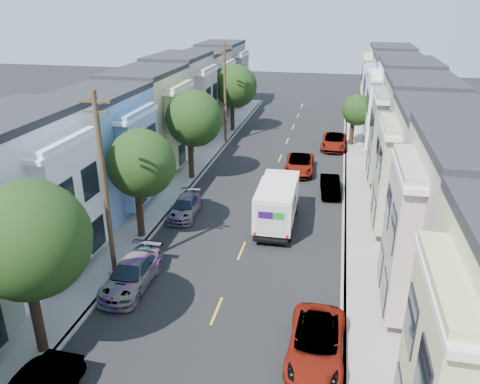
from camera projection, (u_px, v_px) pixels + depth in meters
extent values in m
plane|color=black|center=(217.00, 311.00, 22.81)|extent=(160.00, 160.00, 0.00)
cube|color=black|center=(265.00, 194.00, 36.35)|extent=(12.00, 70.00, 0.02)
cube|color=gray|center=(191.00, 187.00, 37.48)|extent=(0.30, 70.00, 0.15)
cube|color=gray|center=(345.00, 200.00, 35.17)|extent=(0.30, 70.00, 0.15)
cube|color=gray|center=(175.00, 186.00, 37.73)|extent=(2.60, 70.00, 0.15)
cube|color=gray|center=(362.00, 201.00, 34.92)|extent=(2.60, 70.00, 0.15)
cube|color=gold|center=(265.00, 194.00, 36.36)|extent=(0.12, 70.00, 0.01)
cube|color=#B3AC89|center=(131.00, 183.00, 38.49)|extent=(5.00, 70.00, 8.50)
cube|color=#B3AC89|center=(415.00, 207.00, 34.23)|extent=(5.00, 70.00, 8.50)
cylinder|color=black|center=(37.00, 315.00, 19.46)|extent=(0.44, 0.44, 3.85)
sphere|color=#1D330F|center=(28.00, 240.00, 18.04)|extent=(4.70, 4.70, 4.70)
cylinder|color=black|center=(140.00, 212.00, 29.18)|extent=(0.44, 0.44, 3.55)
sphere|color=#1D330F|center=(140.00, 163.00, 27.89)|extent=(4.13, 4.13, 4.13)
cylinder|color=black|center=(191.00, 158.00, 38.80)|extent=(0.44, 0.44, 3.61)
sphere|color=#1D330F|center=(193.00, 118.00, 37.44)|extent=(4.56, 4.56, 4.56)
cylinder|color=black|center=(233.00, 116.00, 52.88)|extent=(0.44, 0.44, 3.51)
sphere|color=#1D330F|center=(235.00, 86.00, 51.52)|extent=(4.70, 4.70, 4.70)
cylinder|color=black|center=(352.00, 133.00, 47.85)|extent=(0.44, 0.44, 2.63)
sphere|color=#1D330F|center=(357.00, 110.00, 46.87)|extent=(3.10, 3.10, 3.10)
cylinder|color=#42301E|center=(105.00, 191.00, 23.90)|extent=(0.26, 0.26, 10.00)
cube|color=#42301E|center=(95.00, 101.00, 22.13)|extent=(1.60, 0.12, 0.12)
cylinder|color=#42301E|center=(225.00, 95.00, 47.38)|extent=(0.26, 0.26, 10.00)
cube|color=#42301E|center=(224.00, 48.00, 45.62)|extent=(1.60, 0.12, 0.12)
cube|color=white|center=(275.00, 205.00, 29.94)|extent=(2.36, 4.24, 2.32)
cube|color=white|center=(281.00, 189.00, 32.78)|extent=(2.36, 1.97, 2.13)
cube|color=black|center=(277.00, 217.00, 31.23)|extent=(2.18, 6.08, 0.24)
cube|color=#2D0A51|center=(265.00, 215.00, 27.99)|extent=(0.89, 0.04, 0.43)
cube|color=#198C1E|center=(278.00, 216.00, 27.84)|extent=(0.69, 0.04, 0.43)
cylinder|color=black|center=(256.00, 231.00, 29.63)|extent=(0.28, 0.89, 0.89)
cylinder|color=black|center=(289.00, 235.00, 29.22)|extent=(0.28, 0.89, 0.89)
cylinder|color=black|center=(265.00, 206.00, 33.22)|extent=(0.28, 0.89, 0.89)
cylinder|color=black|center=(295.00, 209.00, 32.81)|extent=(0.28, 0.89, 0.89)
imported|color=black|center=(299.00, 164.00, 40.71)|extent=(2.62, 5.34, 1.46)
imported|color=#BBBCBD|center=(131.00, 274.00, 24.51)|extent=(2.07, 4.86, 1.46)
imported|color=#632814|center=(185.00, 207.00, 32.63)|extent=(2.11, 4.32, 1.26)
imported|color=white|center=(316.00, 344.00, 19.62)|extent=(2.39, 5.08, 1.40)
imported|color=black|center=(330.00, 186.00, 36.19)|extent=(1.73, 4.05, 1.31)
imported|color=black|center=(334.00, 142.00, 47.15)|extent=(2.55, 5.28, 1.45)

